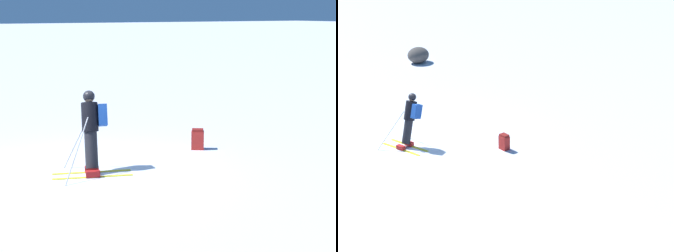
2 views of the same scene
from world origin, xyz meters
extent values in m
plane|color=white|center=(0.00, 0.00, 0.00)|extent=(300.00, 300.00, 0.00)
cube|color=yellow|center=(0.20, 0.06, 0.01)|extent=(0.63, 1.54, 0.01)
cube|color=yellow|center=(0.54, -0.06, 0.01)|extent=(0.63, 1.54, 0.01)
cube|color=#B21919|center=(0.20, 0.06, 0.07)|extent=(0.23, 0.31, 0.12)
cube|color=#B21919|center=(0.54, -0.06, 0.07)|extent=(0.23, 0.31, 0.12)
cylinder|color=black|center=(0.23, 0.05, 0.49)|extent=(0.53, 0.40, 0.80)
cylinder|color=black|center=(0.04, 0.12, 1.13)|extent=(0.58, 0.49, 0.66)
sphere|color=tan|center=(-0.07, 0.16, 1.51)|extent=(0.32, 0.29, 0.27)
sphere|color=black|center=(-0.08, 0.16, 1.54)|extent=(0.37, 0.33, 0.31)
cube|color=#194293|center=(0.12, 0.36, 1.16)|extent=(0.43, 0.30, 0.50)
cylinder|color=#B7B7BC|center=(-0.29, -0.08, 0.52)|extent=(0.28, 0.47, 1.05)
cylinder|color=#B7B7BC|center=(0.50, -0.37, 0.58)|extent=(0.57, 0.76, 1.18)
cube|color=#AD231E|center=(-0.32, 3.04, 0.22)|extent=(0.35, 0.37, 0.44)
cube|color=maroon|center=(-0.32, 3.04, 0.47)|extent=(0.32, 0.33, 0.06)
ellipsoid|color=#4C4742|center=(-9.35, -4.01, 0.40)|extent=(1.24, 1.06, 0.81)
camera|label=1|loc=(10.52, -4.35, 3.24)|focal=60.00mm
camera|label=2|loc=(12.40, 6.48, 6.21)|focal=50.00mm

